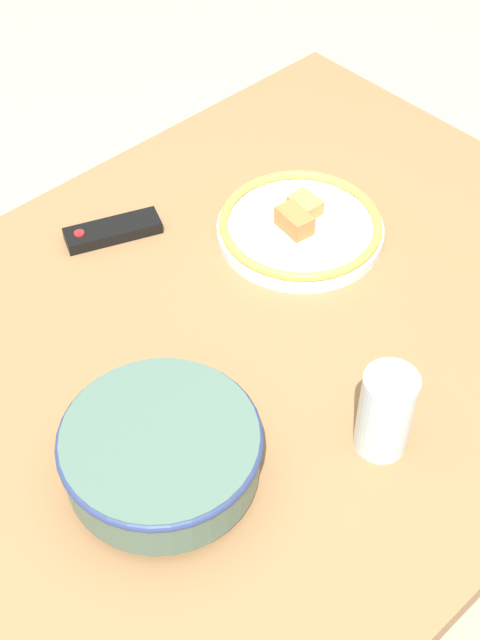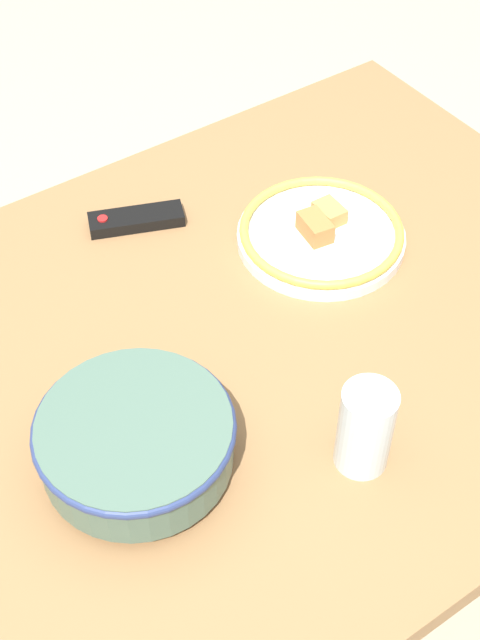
{
  "view_description": "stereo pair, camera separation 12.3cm",
  "coord_description": "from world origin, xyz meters",
  "px_view_note": "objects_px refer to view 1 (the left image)",
  "views": [
    {
      "loc": [
        -0.53,
        -0.61,
        1.68
      ],
      "look_at": [
        0.04,
        -0.0,
        0.78
      ],
      "focal_mm": 50.0,
      "sensor_mm": 36.0,
      "label": 1
    },
    {
      "loc": [
        -0.43,
        -0.69,
        1.68
      ],
      "look_at": [
        0.04,
        -0.0,
        0.78
      ],
      "focal_mm": 50.0,
      "sensor_mm": 36.0,
      "label": 2
    }
  ],
  "objects_px": {
    "food_plate": "(300,227)",
    "tv_remote": "(113,231)",
    "noodle_bowl": "(161,452)",
    "drinking_glass": "(386,412)"
  },
  "relations": [
    {
      "from": "noodle_bowl",
      "to": "tv_remote",
      "type": "relative_size",
      "value": 1.57
    },
    {
      "from": "noodle_bowl",
      "to": "food_plate",
      "type": "distance_m",
      "value": 0.49
    },
    {
      "from": "food_plate",
      "to": "tv_remote",
      "type": "distance_m",
      "value": 0.3
    },
    {
      "from": "food_plate",
      "to": "tv_remote",
      "type": "xyz_separation_m",
      "value": [
        -0.22,
        0.2,
        -0.01
      ]
    },
    {
      "from": "drinking_glass",
      "to": "noodle_bowl",
      "type": "bearing_deg",
      "value": 147.5
    },
    {
      "from": "tv_remote",
      "to": "drinking_glass",
      "type": "xyz_separation_m",
      "value": [
        0.01,
        -0.55,
        0.05
      ]
    },
    {
      "from": "noodle_bowl",
      "to": "drinking_glass",
      "type": "xyz_separation_m",
      "value": [
        0.24,
        -0.15,
        0.01
      ]
    },
    {
      "from": "tv_remote",
      "to": "drinking_glass",
      "type": "relative_size",
      "value": 1.22
    },
    {
      "from": "noodle_bowl",
      "to": "drinking_glass",
      "type": "distance_m",
      "value": 0.28
    },
    {
      "from": "food_plate",
      "to": "drinking_glass",
      "type": "height_order",
      "value": "drinking_glass"
    }
  ]
}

